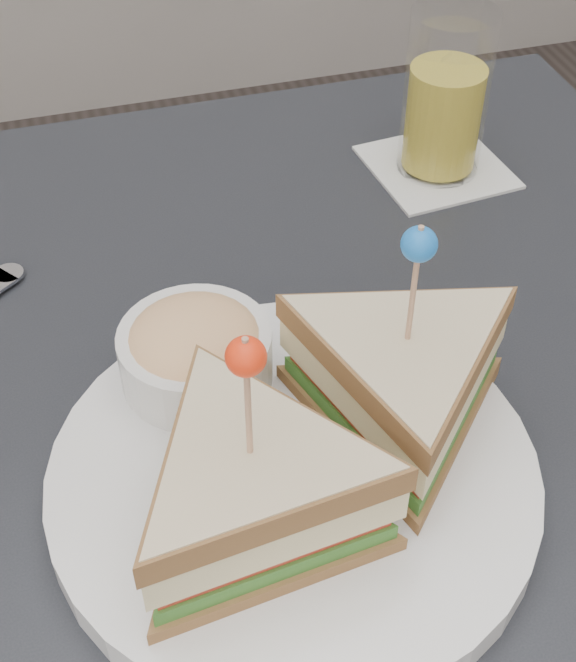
{
  "coord_description": "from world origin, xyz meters",
  "views": [
    {
      "loc": [
        -0.11,
        -0.41,
        1.21
      ],
      "look_at": [
        0.01,
        0.01,
        0.8
      ],
      "focal_mm": 50.0,
      "sensor_mm": 36.0,
      "label": 1
    }
  ],
  "objects": [
    {
      "name": "table",
      "position": [
        0.0,
        0.0,
        0.67
      ],
      "size": [
        0.8,
        0.8,
        0.75
      ],
      "color": "black",
      "rests_on": "ground"
    },
    {
      "name": "plate_meal",
      "position": [
        -0.0,
        -0.08,
        0.8
      ],
      "size": [
        0.39,
        0.39,
        0.17
      ],
      "rotation": [
        0.0,
        0.0,
        -0.41
      ],
      "color": "white",
      "rests_on": "table"
    },
    {
      "name": "drink_set",
      "position": [
        0.21,
        0.23,
        0.81
      ],
      "size": [
        0.12,
        0.12,
        0.15
      ],
      "rotation": [
        0.0,
        0.0,
        0.1
      ],
      "color": "silver",
      "rests_on": "table"
    }
  ]
}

